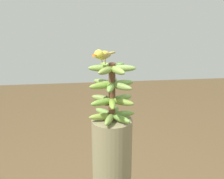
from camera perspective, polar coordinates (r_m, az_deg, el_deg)
name	(u,v)px	position (r m, az deg, el deg)	size (l,w,h in m)	color
banana_bunch	(112,93)	(1.64, -0.02, -0.62)	(0.29, 0.28, 0.35)	brown
perched_bird	(102,55)	(1.56, -2.02, 7.00)	(0.14, 0.15, 0.09)	#C68933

